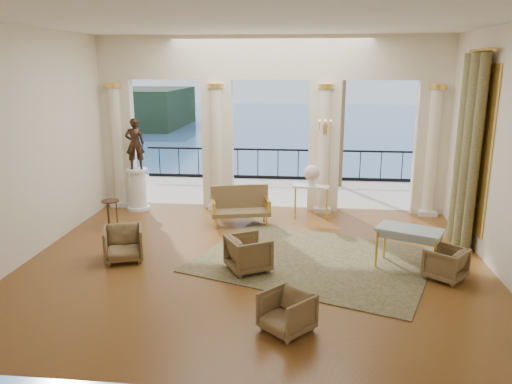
# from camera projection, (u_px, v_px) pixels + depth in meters

# --- Properties ---
(floor) EXTENTS (9.00, 9.00, 0.00)m
(floor) POSITION_uv_depth(u_px,v_px,m) (255.00, 262.00, 9.83)
(floor) COLOR #492E13
(floor) RESTS_ON ground
(room_walls) EXTENTS (9.00, 9.00, 9.00)m
(room_walls) POSITION_uv_depth(u_px,v_px,m) (248.00, 122.00, 8.04)
(room_walls) COLOR #F2E5CB
(room_walls) RESTS_ON ground
(arcade) EXTENTS (9.00, 0.56, 4.50)m
(arcade) POSITION_uv_depth(u_px,v_px,m) (270.00, 112.00, 12.87)
(arcade) COLOR beige
(arcade) RESTS_ON ground
(terrace) EXTENTS (10.00, 3.60, 0.10)m
(terrace) POSITION_uv_depth(u_px,v_px,m) (275.00, 192.00, 15.43)
(terrace) COLOR #BEB39E
(terrace) RESTS_ON ground
(balustrade) EXTENTS (9.00, 0.06, 1.03)m
(balustrade) POSITION_uv_depth(u_px,v_px,m) (278.00, 167.00, 16.86)
(balustrade) COLOR black
(balustrade) RESTS_ON terrace
(palm_tree) EXTENTS (2.00, 2.00, 4.50)m
(palm_tree) POSITION_uv_depth(u_px,v_px,m) (344.00, 54.00, 14.97)
(palm_tree) COLOR #4C3823
(palm_tree) RESTS_ON terrace
(headland) EXTENTS (22.00, 18.00, 6.00)m
(headland) POSITION_uv_depth(u_px,v_px,m) (117.00, 107.00, 81.00)
(headland) COLOR black
(headland) RESTS_ON sea
(sea) EXTENTS (160.00, 160.00, 0.00)m
(sea) POSITION_uv_depth(u_px,v_px,m) (300.00, 137.00, 69.13)
(sea) COLOR #335A98
(sea) RESTS_ON ground
(curtain) EXTENTS (0.33, 1.40, 4.09)m
(curtain) POSITION_uv_depth(u_px,v_px,m) (468.00, 152.00, 10.34)
(curtain) COLOR brown
(curtain) RESTS_ON ground
(window_frame) EXTENTS (0.04, 1.60, 3.40)m
(window_frame) POSITION_uv_depth(u_px,v_px,m) (477.00, 148.00, 10.31)
(window_frame) COLOR #EBBC4D
(window_frame) RESTS_ON room_walls
(wall_sconce) EXTENTS (0.30, 0.11, 0.33)m
(wall_sconce) POSITION_uv_depth(u_px,v_px,m) (325.00, 128.00, 12.51)
(wall_sconce) COLOR #EBBC4D
(wall_sconce) RESTS_ON arcade
(rug) EXTENTS (5.23, 4.66, 0.02)m
(rug) POSITION_uv_depth(u_px,v_px,m) (313.00, 260.00, 9.92)
(rug) COLOR #313519
(rug) RESTS_ON ground
(armchair_a) EXTENTS (0.92, 0.89, 0.76)m
(armchair_a) POSITION_uv_depth(u_px,v_px,m) (123.00, 242.00, 9.84)
(armchair_a) COLOR #403619
(armchair_a) RESTS_ON ground
(armchair_b) EXTENTS (0.89, 0.88, 0.67)m
(armchair_b) POSITION_uv_depth(u_px,v_px,m) (287.00, 310.00, 7.20)
(armchair_b) COLOR #403619
(armchair_b) RESTS_ON ground
(armchair_c) EXTENTS (0.86, 0.87, 0.65)m
(armchair_c) POSITION_uv_depth(u_px,v_px,m) (446.00, 262.00, 8.98)
(armchair_c) COLOR #403619
(armchair_c) RESTS_ON ground
(armchair_d) EXTENTS (0.95, 0.97, 0.75)m
(armchair_d) POSITION_uv_depth(u_px,v_px,m) (249.00, 252.00, 9.35)
(armchair_d) COLOR #403619
(armchair_d) RESTS_ON ground
(settee) EXTENTS (1.51, 0.91, 0.93)m
(settee) POSITION_uv_depth(u_px,v_px,m) (240.00, 205.00, 12.08)
(settee) COLOR #403619
(settee) RESTS_ON ground
(game_table) EXTENTS (1.33, 1.07, 0.80)m
(game_table) POSITION_uv_depth(u_px,v_px,m) (410.00, 233.00, 9.35)
(game_table) COLOR #99B5C0
(game_table) RESTS_ON ground
(pedestal) EXTENTS (0.60, 0.60, 1.11)m
(pedestal) POSITION_uv_depth(u_px,v_px,m) (138.00, 190.00, 13.28)
(pedestal) COLOR silver
(pedestal) RESTS_ON ground
(statue) EXTENTS (0.57, 0.46, 1.34)m
(statue) POSITION_uv_depth(u_px,v_px,m) (135.00, 144.00, 12.97)
(statue) COLOR black
(statue) RESTS_ON pedestal
(console_table) EXTENTS (0.93, 0.47, 0.84)m
(console_table) POSITION_uv_depth(u_px,v_px,m) (311.00, 191.00, 12.48)
(console_table) COLOR silver
(console_table) RESTS_ON ground
(urn) EXTENTS (0.39, 0.39, 0.52)m
(urn) POSITION_uv_depth(u_px,v_px,m) (312.00, 174.00, 12.37)
(urn) COLOR white
(urn) RESTS_ON console_table
(side_table) EXTENTS (0.41, 0.41, 0.67)m
(side_table) POSITION_uv_depth(u_px,v_px,m) (110.00, 204.00, 11.78)
(side_table) COLOR black
(side_table) RESTS_ON ground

